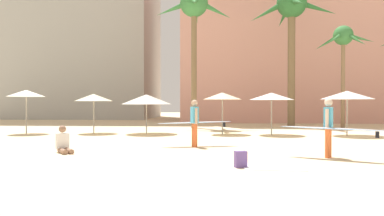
% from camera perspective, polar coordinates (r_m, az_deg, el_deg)
% --- Properties ---
extents(ground, '(120.00, 120.00, 0.00)m').
position_cam_1_polar(ground, '(7.16, 2.26, -12.51)').
color(ground, beige).
extents(hotel_pink, '(24.28, 11.50, 19.42)m').
position_cam_1_polar(hotel_pink, '(39.01, 17.63, 12.64)').
color(hotel_pink, '#DB9989').
rests_on(hotel_pink, ground).
extents(palm_tree_far_left, '(6.14, 6.23, 9.70)m').
position_cam_1_polar(palm_tree_far_left, '(28.36, 14.63, 13.34)').
color(palm_tree_far_left, brown).
rests_on(palm_tree_far_left, ground).
extents(palm_tree_left, '(5.12, 5.18, 9.19)m').
position_cam_1_polar(palm_tree_left, '(26.05, 0.31, 14.15)').
color(palm_tree_left, brown).
rests_on(palm_tree_left, ground).
extents(palm_tree_center, '(3.69, 3.61, 6.77)m').
position_cam_1_polar(palm_tree_center, '(27.50, 21.67, 9.08)').
color(palm_tree_center, '#896B4C').
rests_on(palm_tree_center, ground).
extents(cafe_umbrella_0, '(2.05, 2.05, 2.20)m').
position_cam_1_polar(cafe_umbrella_0, '(20.22, 4.55, 1.79)').
color(cafe_umbrella_0, gray).
rests_on(cafe_umbrella_0, ground).
extents(cafe_umbrella_1, '(2.69, 2.69, 2.11)m').
position_cam_1_polar(cafe_umbrella_1, '(20.57, -6.81, 1.29)').
color(cafe_umbrella_1, gray).
rests_on(cafe_umbrella_1, ground).
extents(cafe_umbrella_2, '(2.06, 2.06, 2.14)m').
position_cam_1_polar(cafe_umbrella_2, '(21.40, -14.46, 1.52)').
color(cafe_umbrella_2, gray).
rests_on(cafe_umbrella_2, ground).
extents(cafe_umbrella_3, '(2.64, 2.64, 2.26)m').
position_cam_1_polar(cafe_umbrella_3, '(20.78, 22.14, 1.79)').
color(cafe_umbrella_3, gray).
rests_on(cafe_umbrella_3, ground).
extents(cafe_umbrella_5, '(2.31, 2.31, 2.18)m').
position_cam_1_polar(cafe_umbrella_5, '(20.16, 11.78, 1.71)').
color(cafe_umbrella_5, gray).
rests_on(cafe_umbrella_5, ground).
extents(cafe_umbrella_6, '(2.00, 2.00, 2.35)m').
position_cam_1_polar(cafe_umbrella_6, '(22.31, -23.51, 2.01)').
color(cafe_umbrella_6, gray).
rests_on(cafe_umbrella_6, ground).
extents(beach_towel, '(1.59, 1.17, 0.01)m').
position_cam_1_polar(beach_towel, '(10.14, 12.15, -8.55)').
color(beach_towel, white).
rests_on(beach_towel, ground).
extents(backpack, '(0.34, 0.31, 0.42)m').
position_cam_1_polar(backpack, '(9.89, 7.25, -7.64)').
color(backpack, '#61488A').
rests_on(backpack, ground).
extents(person_far_left, '(2.88, 1.14, 1.77)m').
position_cam_1_polar(person_far_left, '(14.40, 0.41, -2.04)').
color(person_far_left, orange).
rests_on(person_far_left, ground).
extents(person_mid_right, '(2.86, 1.71, 1.78)m').
position_cam_1_polar(person_mid_right, '(12.08, 19.82, -2.59)').
color(person_mid_right, orange).
rests_on(person_mid_right, ground).
extents(person_mid_center, '(0.82, 0.92, 0.89)m').
position_cam_1_polar(person_mid_center, '(13.41, -18.61, -4.98)').
color(person_mid_center, '#936B51').
rests_on(person_mid_center, ground).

